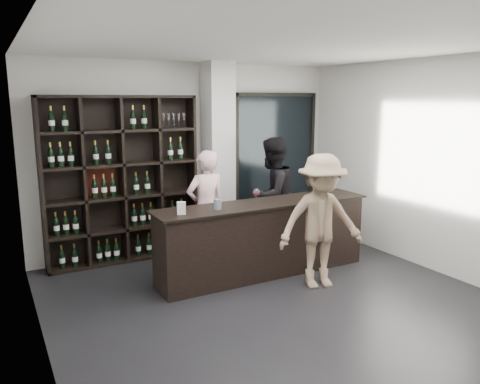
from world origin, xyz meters
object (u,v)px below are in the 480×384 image
tasting_counter (264,238)px  taster_black (272,196)px  wine_shelf (122,180)px  taster_pink (206,208)px  customer (321,222)px

tasting_counter → taster_black: 1.04m
wine_shelf → taster_pink: (0.99, -0.72, -0.38)m
taster_pink → customer: (0.91, -1.45, 0.02)m
tasting_counter → taster_black: size_ratio=1.70×
wine_shelf → tasting_counter: (1.50, -1.47, -0.70)m
taster_pink → taster_black: taster_black is taller
wine_shelf → taster_black: wine_shelf is taller
tasting_counter → taster_pink: taster_pink is taller
wine_shelf → customer: size_ratio=1.42×
wine_shelf → customer: 2.90m
wine_shelf → tasting_counter: wine_shelf is taller
tasting_counter → taster_black: taster_black is taller
tasting_counter → wine_shelf: bearing=135.6°
taster_pink → taster_black: 1.11m
wine_shelf → taster_pink: 1.28m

